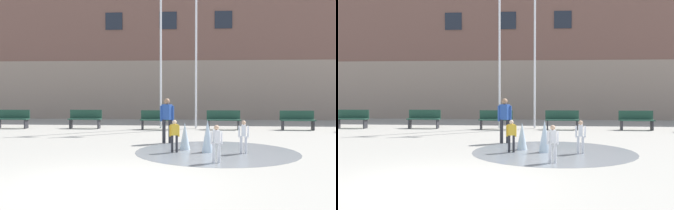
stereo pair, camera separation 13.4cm
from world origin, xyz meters
TOP-DOWN VIEW (x-y plane):
  - ground_plane at (0.00, 0.00)m, footprint 100.00×100.00m
  - library_building at (0.00, 20.58)m, footprint 36.00×6.05m
  - splash_fountain at (2.18, 4.48)m, footprint 4.96×4.96m
  - park_bench_far_left at (-7.18, 11.11)m, footprint 1.60×0.44m
  - park_bench_left_of_flagpoles at (-3.62, 11.35)m, footprint 1.60×0.44m
  - park_bench_under_left_flagpole at (-0.03, 11.12)m, footprint 1.60×0.44m
  - park_bench_center at (3.14, 11.32)m, footprint 1.60×0.44m
  - park_bench_under_right_flagpole at (6.62, 11.40)m, footprint 1.60×0.44m
  - child_in_fountain at (1.22, 4.23)m, footprint 0.31×0.19m
  - child_with_pink_shirt at (3.27, 4.19)m, footprint 0.31×0.22m
  - child_running at (2.40, 2.61)m, footprint 0.31×0.24m
  - adult_near_bench at (0.83, 6.30)m, footprint 0.50×0.34m
  - flagpole_left at (0.11, 11.78)m, footprint 0.80×0.10m
  - flagpole_right at (1.85, 11.78)m, footprint 0.80×0.10m

SIDE VIEW (x-z plane):
  - ground_plane at x=0.00m, z-range 0.00..0.00m
  - splash_fountain at x=2.18m, z-range -0.24..0.75m
  - park_bench_far_left at x=-7.18m, z-range 0.02..0.93m
  - park_bench_left_of_flagpoles at x=-3.62m, z-range 0.02..0.93m
  - park_bench_under_left_flagpole at x=-0.03m, z-range 0.02..0.93m
  - park_bench_center at x=3.14m, z-range 0.02..0.93m
  - park_bench_under_right_flagpole at x=6.62m, z-range 0.02..0.93m
  - child_in_fountain at x=1.22m, z-range 0.09..1.07m
  - child_with_pink_shirt at x=3.27m, z-range 0.09..1.07m
  - child_running at x=2.40m, z-range 0.09..1.07m
  - adult_near_bench at x=0.83m, z-range 0.14..1.73m
  - library_building at x=0.00m, z-range 0.00..8.40m
  - flagpole_right at x=1.85m, z-range 0.25..8.49m
  - flagpole_left at x=0.11m, z-range 0.25..8.67m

